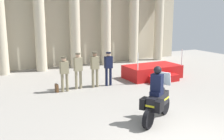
{
  "coord_description": "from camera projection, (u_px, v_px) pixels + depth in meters",
  "views": [
    {
      "loc": [
        -5.18,
        -5.33,
        3.56
      ],
      "look_at": [
        -0.37,
        3.9,
        1.34
      ],
      "focal_mm": 42.94,
      "sensor_mm": 36.0,
      "label": 1
    }
  ],
  "objects": [
    {
      "name": "ground_plane",
      "position": [
        186.0,
        139.0,
        7.7
      ],
      "size": [
        28.71,
        28.71,
        0.0
      ],
      "primitive_type": "plane",
      "color": "gray"
    },
    {
      "name": "colonnade_backdrop",
      "position": [
        71.0,
        8.0,
        17.57
      ],
      "size": [
        17.57,
        1.52,
        7.55
      ],
      "color": "#B6AB91",
      "rests_on": "ground_plane"
    },
    {
      "name": "reviewing_stand",
      "position": [
        153.0,
        72.0,
        14.88
      ],
      "size": [
        3.05,
        2.16,
        1.62
      ],
      "color": "#B71414",
      "rests_on": "ground_plane"
    },
    {
      "name": "officer_in_row_0",
      "position": [
        64.0,
        71.0,
        12.19
      ],
      "size": [
        0.39,
        0.24,
        1.63
      ],
      "rotation": [
        0.0,
        0.0,
        3.2
      ],
      "color": "#847A5B",
      "rests_on": "ground_plane"
    },
    {
      "name": "officer_in_row_1",
      "position": [
        78.0,
        68.0,
        12.65
      ],
      "size": [
        0.39,
        0.24,
        1.73
      ],
      "rotation": [
        0.0,
        0.0,
        3.2
      ],
      "color": "gray",
      "rests_on": "ground_plane"
    },
    {
      "name": "officer_in_row_2",
      "position": [
        95.0,
        67.0,
        12.92
      ],
      "size": [
        0.39,
        0.24,
        1.74
      ],
      "rotation": [
        0.0,
        0.0,
        3.2
      ],
      "color": "#847A5B",
      "rests_on": "ground_plane"
    },
    {
      "name": "officer_in_row_3",
      "position": [
        108.0,
        66.0,
        13.22
      ],
      "size": [
        0.39,
        0.24,
        1.69
      ],
      "rotation": [
        0.0,
        0.0,
        3.2
      ],
      "color": "black",
      "rests_on": "ground_plane"
    },
    {
      "name": "motorcycle_with_rider",
      "position": [
        157.0,
        99.0,
        8.81
      ],
      "size": [
        1.86,
        1.22,
        1.9
      ],
      "rotation": [
        0.0,
        0.0,
        0.54
      ],
      "color": "black",
      "rests_on": "ground_plane"
    },
    {
      "name": "briefcase_on_ground",
      "position": [
        57.0,
        88.0,
        12.31
      ],
      "size": [
        0.1,
        0.32,
        0.36
      ],
      "primitive_type": "cube",
      "color": "brown",
      "rests_on": "ground_plane"
    }
  ]
}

